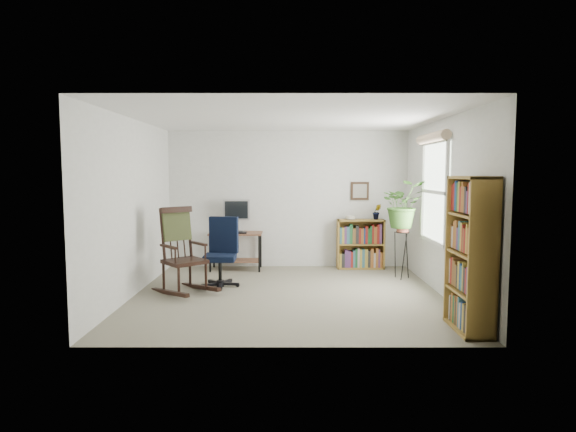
{
  "coord_description": "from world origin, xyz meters",
  "views": [
    {
      "loc": [
        0.01,
        -6.48,
        1.68
      ],
      "look_at": [
        0.0,
        0.4,
        1.05
      ],
      "focal_mm": 30.0,
      "sensor_mm": 36.0,
      "label": 1
    }
  ],
  "objects_px": {
    "desk": "(236,251)",
    "low_bookshelf": "(360,244)",
    "office_chair": "(220,252)",
    "rocking_chair": "(185,250)",
    "tall_bookshelf": "(470,254)"
  },
  "relations": [
    {
      "from": "office_chair",
      "to": "low_bookshelf",
      "type": "xyz_separation_m",
      "value": [
        2.26,
        1.35,
        -0.09
      ]
    },
    {
      "from": "desk",
      "to": "rocking_chair",
      "type": "xyz_separation_m",
      "value": [
        -0.54,
        -1.59,
        0.28
      ]
    },
    {
      "from": "desk",
      "to": "low_bookshelf",
      "type": "height_order",
      "value": "low_bookshelf"
    },
    {
      "from": "rocking_chair",
      "to": "office_chair",
      "type": "bearing_deg",
      "value": -1.27
    },
    {
      "from": "rocking_chair",
      "to": "tall_bookshelf",
      "type": "xyz_separation_m",
      "value": [
        3.36,
        -1.6,
        0.21
      ]
    },
    {
      "from": "low_bookshelf",
      "to": "tall_bookshelf",
      "type": "height_order",
      "value": "tall_bookshelf"
    },
    {
      "from": "low_bookshelf",
      "to": "tall_bookshelf",
      "type": "distance_m",
      "value": 3.4
    },
    {
      "from": "office_chair",
      "to": "rocking_chair",
      "type": "bearing_deg",
      "value": -131.35
    },
    {
      "from": "desk",
      "to": "low_bookshelf",
      "type": "bearing_deg",
      "value": 3.18
    },
    {
      "from": "low_bookshelf",
      "to": "tall_bookshelf",
      "type": "xyz_separation_m",
      "value": [
        0.66,
        -3.32,
        0.39
      ]
    },
    {
      "from": "rocking_chair",
      "to": "tall_bookshelf",
      "type": "height_order",
      "value": "tall_bookshelf"
    },
    {
      "from": "office_chair",
      "to": "rocking_chair",
      "type": "xyz_separation_m",
      "value": [
        -0.44,
        -0.36,
        0.09
      ]
    },
    {
      "from": "desk",
      "to": "office_chair",
      "type": "distance_m",
      "value": 1.24
    },
    {
      "from": "rocking_chair",
      "to": "low_bookshelf",
      "type": "xyz_separation_m",
      "value": [
        2.7,
        1.71,
        -0.18
      ]
    },
    {
      "from": "office_chair",
      "to": "low_bookshelf",
      "type": "height_order",
      "value": "office_chair"
    }
  ]
}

